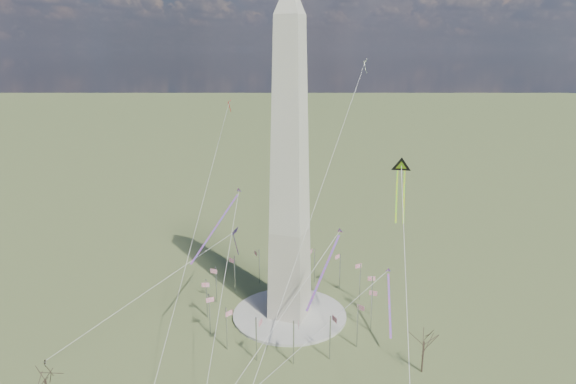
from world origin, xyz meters
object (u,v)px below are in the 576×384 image
(tree_near, at_px, (424,339))
(person_west, at_px, (45,363))
(kite_delta_black, at_px, (401,170))
(washington_monument, at_px, (290,169))

(tree_near, bearing_deg, person_west, -161.08)
(kite_delta_black, bearing_deg, tree_near, 109.67)
(washington_monument, height_order, kite_delta_black, washington_monument)
(kite_delta_black, bearing_deg, person_west, 23.14)
(washington_monument, xyz_separation_m, tree_near, (42.70, -15.46, -38.39))
(washington_monument, xyz_separation_m, person_west, (-51.99, -47.93, -47.00))
(washington_monument, relative_size, kite_delta_black, 5.59)
(person_west, relative_size, kite_delta_black, 0.11)
(tree_near, relative_size, person_west, 7.01)
(washington_monument, bearing_deg, kite_delta_black, 8.78)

